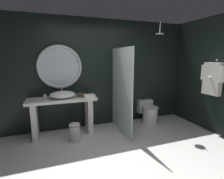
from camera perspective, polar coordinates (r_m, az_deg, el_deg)
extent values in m
plane|color=silver|center=(2.97, 6.89, -24.32)|extent=(5.76, 5.76, 0.00)
cube|color=black|center=(4.23, -4.28, 5.31)|extent=(4.80, 0.10, 2.60)
cube|color=black|center=(4.55, 30.23, 4.26)|extent=(0.10, 2.47, 2.60)
cube|color=silver|center=(3.84, -16.41, -3.17)|extent=(1.45, 0.52, 0.06)
cube|color=silver|center=(3.97, -24.48, -9.54)|extent=(0.11, 0.44, 0.77)
cube|color=silver|center=(4.02, -7.83, -8.38)|extent=(0.11, 0.44, 0.77)
ellipsoid|color=white|center=(3.80, -16.25, -1.67)|extent=(0.54, 0.45, 0.15)
cylinder|color=#B7B7BC|center=(4.00, -16.46, -0.62)|extent=(0.02, 0.02, 0.21)
cylinder|color=#B7B7BC|center=(3.93, -16.49, 0.63)|extent=(0.02, 0.10, 0.02)
cylinder|color=silver|center=(3.83, -21.64, -2.31)|extent=(0.06, 0.06, 0.10)
cube|color=#3D3323|center=(3.85, -10.72, -1.77)|extent=(0.12, 0.12, 0.09)
torus|color=#B7B7BC|center=(3.98, -17.15, 7.27)|extent=(0.97, 0.07, 0.97)
cylinder|color=#B2BCC1|center=(3.99, -17.16, 7.28)|extent=(0.87, 0.01, 0.87)
cube|color=silver|center=(3.81, 3.21, -0.56)|extent=(0.02, 1.13, 1.91)
cylinder|color=#B7B7BC|center=(4.29, 15.86, 19.37)|extent=(0.02, 0.02, 0.26)
cylinder|color=#B7B7BC|center=(4.28, 15.76, 17.53)|extent=(0.19, 0.19, 0.02)
sphere|color=#B7B7BC|center=(4.36, 31.79, 8.38)|extent=(0.04, 0.04, 0.04)
cube|color=silver|center=(4.34, 30.68, 3.09)|extent=(0.12, 0.41, 0.71)
cylinder|color=silver|center=(4.18, 33.23, 4.37)|extent=(0.13, 0.13, 0.33)
cylinder|color=silver|center=(4.47, 28.60, 5.12)|extent=(0.13, 0.13, 0.33)
sphere|color=silver|center=(4.27, 30.08, 3.54)|extent=(0.07, 0.07, 0.07)
cylinder|color=white|center=(4.60, 12.67, -8.40)|extent=(0.39, 0.39, 0.42)
ellipsoid|color=white|center=(4.53, 12.78, -5.76)|extent=(0.41, 0.45, 0.02)
cube|color=white|center=(4.79, 10.88, -5.38)|extent=(0.41, 0.20, 0.35)
cylinder|color=#B7B7BC|center=(3.68, -12.40, -14.17)|extent=(0.23, 0.23, 0.33)
ellipsoid|color=#B7B7BC|center=(3.61, -12.53, -11.42)|extent=(0.23, 0.23, 0.07)
cube|color=silver|center=(3.74, -7.61, -2.16)|extent=(0.23, 0.18, 0.07)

